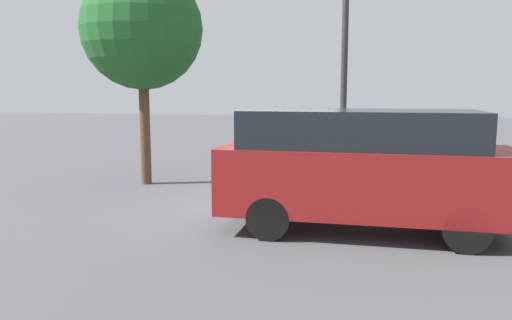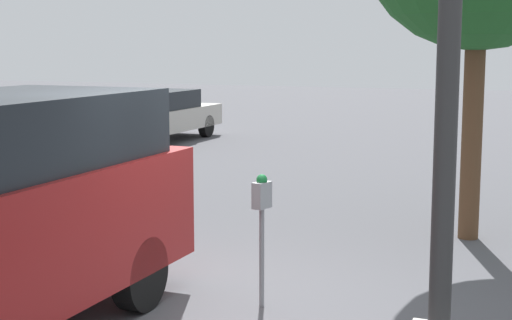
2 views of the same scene
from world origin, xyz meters
name	(u,v)px [view 2 (image 2 of 2)]	position (x,y,z in m)	size (l,w,h in m)	color
ground_plane	(203,307)	(0.00, 0.00, 0.00)	(80.00, 80.00, 0.00)	#4C4C51
parking_meter_near	(262,210)	(-0.24, 0.54, 0.99)	(0.22, 0.15, 1.34)	gray
lamp_post	(445,148)	(1.28, 2.50, 1.88)	(0.44, 0.44, 5.77)	beige
car_distant	(157,114)	(-11.81, -7.00, 0.74)	(4.50, 1.80, 1.38)	#B7B2A8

